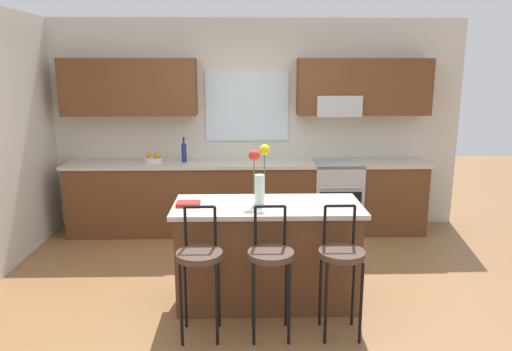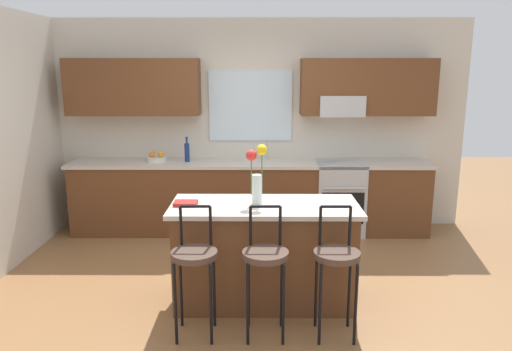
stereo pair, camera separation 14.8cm
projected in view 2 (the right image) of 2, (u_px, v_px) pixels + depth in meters
The scene contains 13 objects.
ground_plane at pixel (247, 289), 4.65m from camera, with size 14.00×14.00×0.00m, color olive.
back_wall_assembly at pixel (252, 113), 6.26m from camera, with size 5.60×0.50×2.70m.
counter_run at pixel (250, 196), 6.21m from camera, with size 4.56×0.64×0.92m.
sink_faucet at pixel (267, 149), 6.22m from camera, with size 0.02×0.13×0.23m.
oven_range at pixel (339, 197), 6.18m from camera, with size 0.60×0.64×0.92m.
kitchen_island at pixel (264, 253), 4.31m from camera, with size 1.65×0.71×0.92m.
bar_stool_near at pixel (194, 260), 3.73m from camera, with size 0.36×0.36×1.04m.
bar_stool_middle at pixel (265, 260), 3.72m from camera, with size 0.36×0.36×1.04m.
bar_stool_far at pixel (336, 260), 3.72m from camera, with size 0.36×0.36×1.04m.
flower_vase at pixel (257, 173), 4.18m from camera, with size 0.19×0.10×0.53m.
cookbook at pixel (186, 203), 4.19m from camera, with size 0.20×0.15×0.03m, color maroon.
fruit_bowl_oranges at pixel (157, 158), 6.11m from camera, with size 0.24×0.24×0.13m.
bottle_olive_oil at pixel (187, 152), 6.09m from camera, with size 0.06×0.06×0.32m.
Camera 2 is at (0.11, -4.30, 2.09)m, focal length 33.81 mm.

